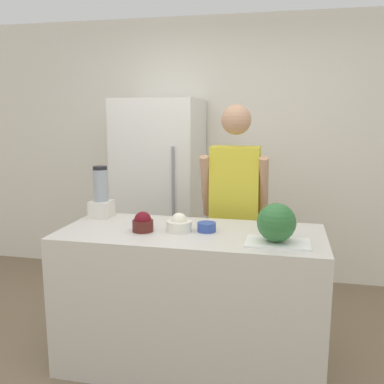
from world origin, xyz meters
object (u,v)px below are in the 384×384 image
(person, at_px, (234,213))
(bowl_cream, at_px, (179,224))
(bowl_cherries, at_px, (143,223))
(bowl_small_blue, at_px, (207,227))
(refrigerator, at_px, (161,195))
(blender, at_px, (101,196))
(watermelon, at_px, (276,223))

(person, distance_m, bowl_cream, 0.71)
(bowl_cherries, xyz_separation_m, bowl_small_blue, (0.40, 0.08, -0.03))
(bowl_small_blue, bearing_deg, refrigerator, 118.32)
(bowl_cream, xyz_separation_m, blender, (-0.64, 0.24, 0.11))
(bowl_cherries, height_order, bowl_small_blue, bowl_cherries)
(bowl_cherries, relative_size, bowl_cream, 0.83)
(refrigerator, relative_size, person, 1.04)
(watermelon, bearing_deg, person, 112.97)
(watermelon, relative_size, bowl_cherries, 1.68)
(refrigerator, xyz_separation_m, watermelon, (1.12, -1.44, 0.15))
(bowl_small_blue, height_order, blender, blender)
(refrigerator, bearing_deg, watermelon, -51.99)
(bowl_cherries, distance_m, bowl_cream, 0.23)
(bowl_cherries, bearing_deg, blender, 144.53)
(bowl_cream, relative_size, bowl_small_blue, 1.36)
(bowl_cherries, xyz_separation_m, bowl_cream, (0.23, 0.05, -0.01))
(bowl_cherries, bearing_deg, bowl_cream, 13.60)
(person, relative_size, bowl_cherries, 12.90)
(refrigerator, xyz_separation_m, person, (0.79, -0.64, 0.01))
(person, xyz_separation_m, blender, (-0.92, -0.41, 0.17))
(refrigerator, relative_size, bowl_small_blue, 15.03)
(bowl_cream, distance_m, bowl_small_blue, 0.18)
(refrigerator, bearing_deg, bowl_small_blue, -61.68)
(watermelon, bearing_deg, bowl_cream, 166.97)
(person, bearing_deg, bowl_small_blue, -99.63)
(bowl_small_blue, distance_m, blender, 0.86)
(blender, bearing_deg, watermelon, -17.02)
(refrigerator, relative_size, watermelon, 7.97)
(watermelon, bearing_deg, bowl_small_blue, 158.75)
(refrigerator, height_order, watermelon, refrigerator)
(blender, bearing_deg, bowl_cherries, -35.47)
(watermelon, height_order, bowl_small_blue, watermelon)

